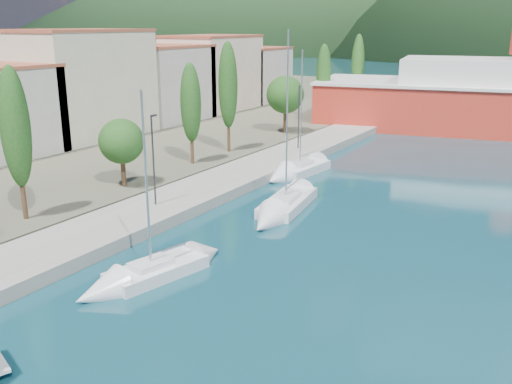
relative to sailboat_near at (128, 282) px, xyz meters
The scene contains 8 objects.
quay 20.30m from the sailboat_near, 107.33° to the left, with size 5.00×88.00×0.80m, color gray.
land_strip 52.94m from the sailboat_near, 146.30° to the left, with size 70.00×148.00×0.70m, color #565644.
town_buildings 42.29m from the sailboat_near, 133.81° to the left, with size 9.20×69.20×11.30m.
tree_row 29.68m from the sailboat_near, 112.86° to the left, with size 4.16×64.71×10.46m.
lamp_posts 10.82m from the sailboat_near, 126.64° to the left, with size 0.15×45.90×6.06m.
sailboat_near is the anchor object (origin of this frame).
sailboat_mid 13.18m from the sailboat_near, 85.09° to the left, with size 3.78×9.39×13.14m.
sailboat_far 22.95m from the sailboat_near, 97.39° to the left, with size 3.23×8.01×11.48m.
Camera 1 is at (15.78, -12.13, 12.56)m, focal length 40.00 mm.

